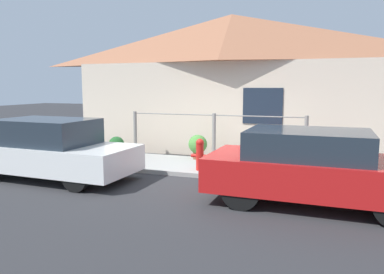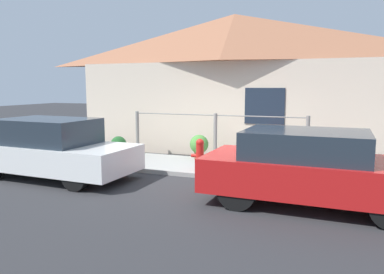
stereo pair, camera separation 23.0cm
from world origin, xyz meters
name	(u,v)px [view 1 (the left image)]	position (x,y,z in m)	size (l,w,h in m)	color
ground_plane	(192,178)	(0.00, 0.00, 0.00)	(60.00, 60.00, 0.00)	#2D2D30
sidewalk	(205,167)	(0.00, 0.98, 0.05)	(24.00, 1.95, 0.10)	#9E9E99
house	(231,45)	(0.00, 3.57, 3.34)	(9.86, 2.23, 4.27)	beige
fence	(214,134)	(0.00, 1.80, 0.79)	(4.90, 0.10, 1.25)	gray
car_left	(51,149)	(-2.99, -1.11, 0.67)	(3.89, 1.76, 1.35)	white
car_right	(314,167)	(2.68, -1.11, 0.68)	(3.82, 1.81, 1.32)	red
fire_hydrant	(200,154)	(0.07, 0.37, 0.50)	(0.43, 0.19, 0.75)	red
potted_plant_near_hydrant	(198,145)	(-0.42, 1.67, 0.48)	(0.51, 0.51, 0.67)	brown
potted_plant_by_fence	(117,146)	(-2.72, 1.26, 0.41)	(0.44, 0.44, 0.57)	#9E5638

